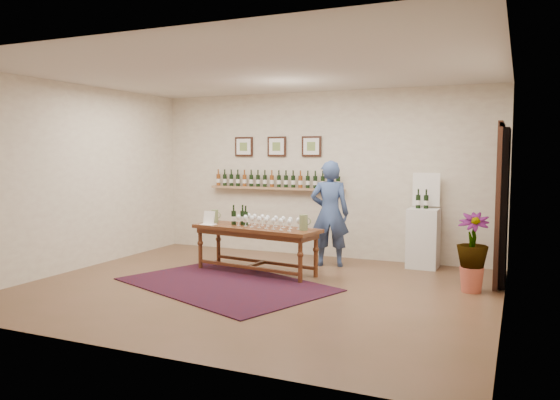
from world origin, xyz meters
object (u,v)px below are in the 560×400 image
at_px(display_pedestal, 423,238).
at_px(potted_plant, 472,252).
at_px(tasting_table, 256,234).
at_px(person, 330,214).

relative_size(display_pedestal, potted_plant, 1.05).
relative_size(tasting_table, potted_plant, 2.30).
relative_size(tasting_table, person, 1.22).
bearing_deg(person, potted_plant, 145.35).
xyz_separation_m(display_pedestal, potted_plant, (0.81, -1.27, 0.05)).
xyz_separation_m(tasting_table, display_pedestal, (2.20, 1.38, -0.13)).
bearing_deg(potted_plant, tasting_table, -177.88).
distance_m(tasting_table, display_pedestal, 2.60).
bearing_deg(display_pedestal, potted_plant, -57.37).
bearing_deg(person, display_pedestal, -175.50).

